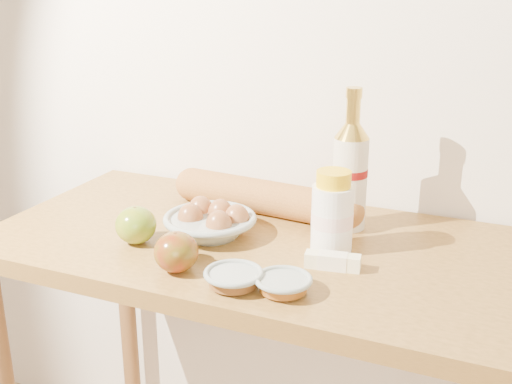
{
  "coord_description": "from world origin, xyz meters",
  "views": [
    {
      "loc": [
        0.5,
        -0.0,
        1.46
      ],
      "look_at": [
        0.0,
        1.15,
        1.02
      ],
      "focal_mm": 45.0,
      "sensor_mm": 36.0,
      "label": 1
    }
  ],
  "objects_px": {
    "cream_bottle": "(332,214)",
    "egg_bowl": "(211,222)",
    "bourbon_bottle": "(350,173)",
    "baguette": "(265,197)",
    "table": "(261,291)"
  },
  "relations": [
    {
      "from": "bourbon_bottle",
      "to": "baguette",
      "type": "relative_size",
      "value": 0.64
    },
    {
      "from": "egg_bowl",
      "to": "table",
      "type": "bearing_deg",
      "value": 8.38
    },
    {
      "from": "bourbon_bottle",
      "to": "cream_bottle",
      "type": "relative_size",
      "value": 1.85
    },
    {
      "from": "bourbon_bottle",
      "to": "cream_bottle",
      "type": "distance_m",
      "value": 0.14
    },
    {
      "from": "cream_bottle",
      "to": "egg_bowl",
      "type": "xyz_separation_m",
      "value": [
        -0.27,
        -0.03,
        -0.05
      ]
    },
    {
      "from": "cream_bottle",
      "to": "egg_bowl",
      "type": "relative_size",
      "value": 0.72
    },
    {
      "from": "bourbon_bottle",
      "to": "egg_bowl",
      "type": "height_order",
      "value": "bourbon_bottle"
    },
    {
      "from": "table",
      "to": "cream_bottle",
      "type": "bearing_deg",
      "value": 4.33
    },
    {
      "from": "table",
      "to": "baguette",
      "type": "relative_size",
      "value": 2.39
    },
    {
      "from": "bourbon_bottle",
      "to": "baguette",
      "type": "distance_m",
      "value": 0.23
    },
    {
      "from": "table",
      "to": "baguette",
      "type": "bearing_deg",
      "value": 110.3
    },
    {
      "from": "egg_bowl",
      "to": "baguette",
      "type": "relative_size",
      "value": 0.48
    },
    {
      "from": "bourbon_bottle",
      "to": "egg_bowl",
      "type": "bearing_deg",
      "value": -152.49
    },
    {
      "from": "bourbon_bottle",
      "to": "baguette",
      "type": "xyz_separation_m",
      "value": [
        -0.21,
        0.0,
        -0.09
      ]
    },
    {
      "from": "baguette",
      "to": "bourbon_bottle",
      "type": "bearing_deg",
      "value": 3.61
    }
  ]
}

